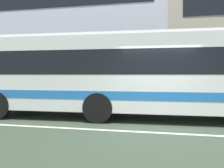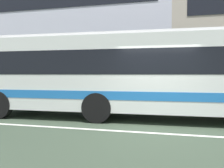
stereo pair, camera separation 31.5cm
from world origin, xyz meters
name	(u,v)px [view 1 (the left image)]	position (x,y,z in m)	size (l,w,h in m)	color
ground_plane	(158,133)	(0.00, 0.00, 0.00)	(160.00, 160.00, 0.00)	#384736
lane_centre_line	(158,133)	(0.00, 0.00, 0.00)	(60.00, 0.16, 0.01)	silver
apartment_block_left	(53,22)	(-10.37, 14.87, 6.58)	(21.37, 11.25, 13.17)	silver
transit_bus	(123,73)	(-1.36, 2.16, 1.67)	(10.81, 2.94, 3.03)	silver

